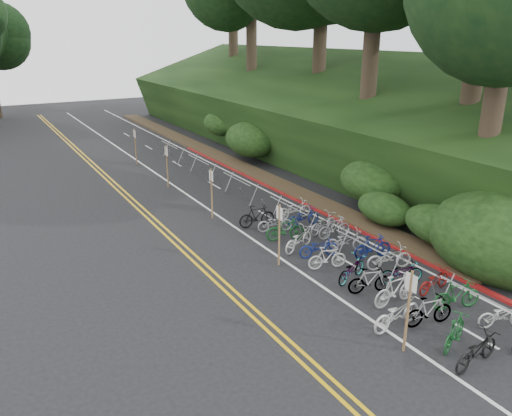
{
  "coord_description": "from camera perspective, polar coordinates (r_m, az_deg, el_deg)",
  "views": [
    {
      "loc": [
        -9.0,
        -9.77,
        8.55
      ],
      "look_at": [
        1.35,
        8.04,
        1.3
      ],
      "focal_mm": 35.0,
      "sensor_mm": 36.0,
      "label": 1
    }
  ],
  "objects": [
    {
      "name": "ground",
      "position": [
        15.8,
        10.8,
        -13.78
      ],
      "size": [
        120.0,
        120.0,
        0.0
      ],
      "primitive_type": "plane",
      "color": "black",
      "rests_on": "ground"
    },
    {
      "name": "bike_front",
      "position": [
        16.07,
        15.8,
        -11.46
      ],
      "size": [
        0.8,
        1.98,
        1.02
      ],
      "primitive_type": "imported",
      "rotation": [
        0.0,
        0.0,
        1.63
      ],
      "color": "beige",
      "rests_on": "ground"
    },
    {
      "name": "bike_rack_front",
      "position": [
        16.63,
        24.51,
        -10.13
      ],
      "size": [
        1.13,
        3.24,
        1.14
      ],
      "color": "gray",
      "rests_on": "ground"
    },
    {
      "name": "bike_valet",
      "position": [
        19.48,
        11.69,
        -5.53
      ],
      "size": [
        3.31,
        13.89,
        1.1
      ],
      "color": "black",
      "rests_on": "ground"
    },
    {
      "name": "red_curb",
      "position": [
        27.61,
        3.7,
        1.42
      ],
      "size": [
        0.25,
        28.0,
        0.1
      ],
      "primitive_type": "cube",
      "color": "maroon",
      "rests_on": "ground"
    },
    {
      "name": "bike_racks_rest",
      "position": [
        26.86,
        -2.26,
        2.73
      ],
      "size": [
        1.14,
        23.0,
        1.17
      ],
      "color": "gray",
      "rests_on": "ground"
    },
    {
      "name": "road_markings",
      "position": [
        23.67,
        -3.99,
        -1.82
      ],
      "size": [
        7.47,
        80.0,
        0.01
      ],
      "color": "gold",
      "rests_on": "ground"
    },
    {
      "name": "embankment",
      "position": [
        36.71,
        7.19,
        9.87
      ],
      "size": [
        14.3,
        48.14,
        9.11
      ],
      "color": "black",
      "rests_on": "ground"
    },
    {
      "name": "signpost_near",
      "position": [
        14.61,
        17.03,
        -10.68
      ],
      "size": [
        0.08,
        0.4,
        2.52
      ],
      "color": "brown",
      "rests_on": "ground"
    },
    {
      "name": "signposts_rest",
      "position": [
        26.6,
        -7.87,
        3.68
      ],
      "size": [
        0.08,
        18.4,
        2.5
      ],
      "color": "brown",
      "rests_on": "ground"
    }
  ]
}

